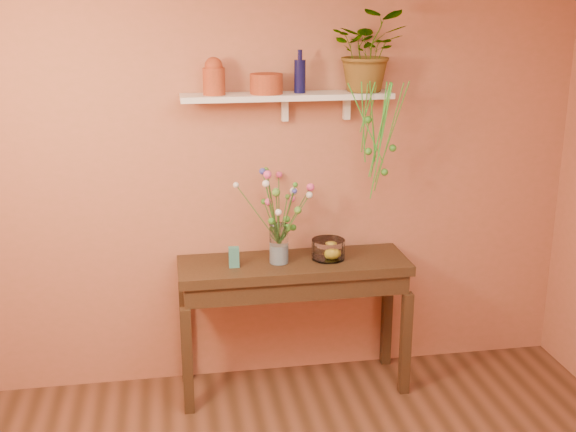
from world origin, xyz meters
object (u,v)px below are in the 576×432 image
at_px(blue_bottle, 300,75).
at_px(glass_bowl, 328,250).
at_px(glass_vase, 279,247).
at_px(spider_plant, 369,51).
at_px(terracotta_jug, 214,77).
at_px(bouquet, 282,201).
at_px(sideboard, 294,280).

height_order(blue_bottle, glass_bowl, blue_bottle).
relative_size(glass_vase, glass_bowl, 1.18).
bearing_deg(spider_plant, terracotta_jug, -179.48).
xyz_separation_m(spider_plant, bouquet, (-0.56, -0.13, -0.89)).
xyz_separation_m(terracotta_jug, glass_vase, (0.37, -0.12, -1.05)).
relative_size(blue_bottle, bouquet, 0.51).
bearing_deg(blue_bottle, glass_bowl, -34.73).
xyz_separation_m(blue_bottle, glass_vase, (-0.15, -0.14, -1.05)).
height_order(blue_bottle, bouquet, blue_bottle).
relative_size(terracotta_jug, glass_vase, 0.89).
height_order(sideboard, bouquet, bouquet).
bearing_deg(glass_bowl, blue_bottle, 145.27).
distance_m(bouquet, glass_bowl, 0.46).
bearing_deg(terracotta_jug, spider_plant, 0.52).
distance_m(blue_bottle, glass_vase, 1.07).
height_order(blue_bottle, glass_vase, blue_bottle).
height_order(terracotta_jug, glass_vase, terracotta_jug).
xyz_separation_m(sideboard, terracotta_jug, (-0.47, 0.11, 1.28)).
height_order(terracotta_jug, glass_bowl, terracotta_jug).
height_order(sideboard, terracotta_jug, terracotta_jug).
xyz_separation_m(blue_bottle, glass_bowl, (0.17, -0.12, -1.10)).
bearing_deg(bouquet, terracotta_jug, 163.10).
distance_m(glass_vase, bouquet, 0.30).
xyz_separation_m(bouquet, glass_bowl, (0.30, 0.01, -0.34)).
bearing_deg(terracotta_jug, blue_bottle, 1.11).
distance_m(terracotta_jug, spider_plant, 0.96).
bearing_deg(terracotta_jug, sideboard, -13.83).
bearing_deg(blue_bottle, glass_vase, -138.85).
relative_size(bouquet, glass_bowl, 2.37).
relative_size(blue_bottle, glass_vase, 1.03).
distance_m(spider_plant, glass_vase, 1.33).
bearing_deg(sideboard, blue_bottle, 65.23).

